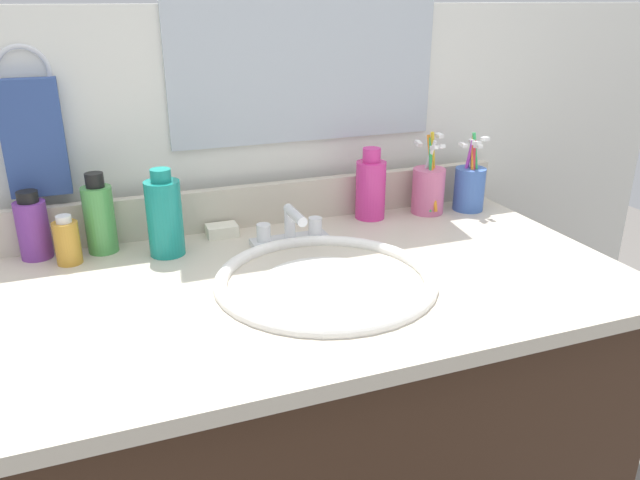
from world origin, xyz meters
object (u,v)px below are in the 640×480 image
(bottle_oil_amber, at_px, (67,242))
(cup_pink, at_px, (428,189))
(bottle_mouthwash_teal, at_px, (165,216))
(soap_bar, at_px, (222,230))
(bottle_soap_pink, at_px, (371,187))
(bottle_cream_purple, at_px, (33,228))
(cup_blue_plastic, at_px, (470,187))
(bottle_toner_green, at_px, (100,217))
(faucet, at_px, (291,231))
(hand_towel, at_px, (34,138))

(bottle_oil_amber, xyz_separation_m, cup_pink, (0.78, 0.02, 0.01))
(bottle_mouthwash_teal, distance_m, soap_bar, 0.15)
(cup_pink, relative_size, soap_bar, 2.95)
(bottle_soap_pink, distance_m, cup_pink, 0.14)
(bottle_cream_purple, relative_size, soap_bar, 2.07)
(bottle_mouthwash_teal, bearing_deg, soap_bar, 26.33)
(bottle_oil_amber, distance_m, cup_blue_plastic, 0.88)
(bottle_toner_green, relative_size, bottle_cream_purple, 1.20)
(bottle_cream_purple, distance_m, bottle_oil_amber, 0.08)
(bottle_oil_amber, height_order, cup_pink, cup_pink)
(bottle_mouthwash_teal, xyz_separation_m, cup_blue_plastic, (0.70, 0.02, -0.02))
(bottle_soap_pink, xyz_separation_m, bottle_toner_green, (-0.58, 0.01, 0.00))
(faucet, relative_size, bottle_mouthwash_teal, 0.94)
(hand_towel, xyz_separation_m, bottle_soap_pink, (0.67, -0.07, -0.15))
(bottle_toner_green, distance_m, soap_bar, 0.24)
(bottle_toner_green, bearing_deg, bottle_cream_purple, 173.99)
(cup_blue_plastic, distance_m, soap_bar, 0.58)
(bottle_cream_purple, relative_size, bottle_oil_amber, 1.40)
(faucet, bearing_deg, cup_blue_plastic, 7.54)
(bottle_soap_pink, height_order, bottle_toner_green, bottle_soap_pink)
(bottle_oil_amber, bearing_deg, bottle_soap_pink, 3.06)
(bottle_cream_purple, distance_m, cup_pink, 0.84)
(hand_towel, distance_m, bottle_oil_amber, 0.21)
(cup_pink, bearing_deg, bottle_oil_amber, -178.58)
(faucet, relative_size, soap_bar, 2.50)
(hand_towel, distance_m, bottle_mouthwash_teal, 0.28)
(bottle_oil_amber, xyz_separation_m, soap_bar, (0.30, 0.04, -0.03))
(cup_pink, height_order, cup_blue_plastic, cup_pink)
(bottle_mouthwash_teal, bearing_deg, bottle_oil_amber, 173.50)
(hand_towel, height_order, bottle_soap_pink, hand_towel)
(bottle_cream_purple, relative_size, cup_blue_plastic, 0.72)
(hand_towel, bearing_deg, bottle_cream_purple, -114.82)
(faucet, xyz_separation_m, bottle_oil_amber, (-0.42, 0.06, 0.02))
(faucet, bearing_deg, cup_pink, 12.06)
(hand_towel, bearing_deg, faucet, -19.50)
(bottle_oil_amber, bearing_deg, faucet, -7.81)
(bottle_soap_pink, bearing_deg, bottle_mouthwash_teal, -173.24)
(faucet, distance_m, bottle_toner_green, 0.37)
(bottle_cream_purple, xyz_separation_m, cup_blue_plastic, (0.94, -0.05, -0.01))
(bottle_oil_amber, bearing_deg, bottle_cream_purple, 138.25)
(cup_blue_plastic, bearing_deg, bottle_oil_amber, -179.79)
(bottle_soap_pink, xyz_separation_m, bottle_oil_amber, (-0.64, -0.03, -0.03))
(bottle_soap_pink, xyz_separation_m, cup_blue_plastic, (0.24, -0.03, -0.02))
(soap_bar, bearing_deg, bottle_soap_pink, -0.85)
(faucet, height_order, cup_blue_plastic, cup_blue_plastic)
(bottle_toner_green, bearing_deg, hand_towel, 146.60)
(bottle_soap_pink, distance_m, cup_blue_plastic, 0.24)
(faucet, height_order, soap_bar, faucet)
(faucet, bearing_deg, bottle_mouthwash_teal, 171.23)
(bottle_toner_green, distance_m, bottle_cream_purple, 0.12)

